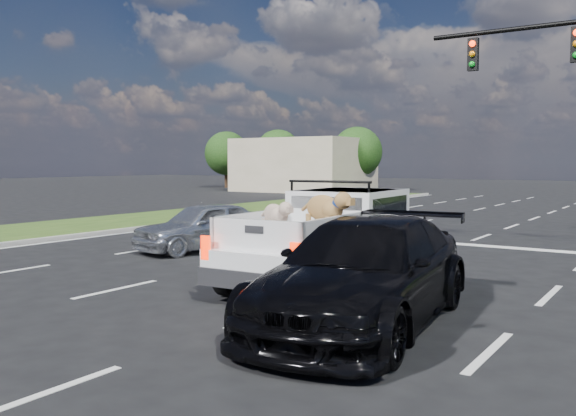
# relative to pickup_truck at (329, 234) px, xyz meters

# --- Properties ---
(ground) EXTENTS (160.00, 160.00, 0.00)m
(ground) POSITION_rel_pickup_truck_xyz_m (-1.20, -3.00, -0.96)
(ground) COLOR black
(ground) RESTS_ON ground
(road_markings) EXTENTS (17.75, 60.00, 0.01)m
(road_markings) POSITION_rel_pickup_truck_xyz_m (-1.20, 3.56, -0.95)
(road_markings) COLOR silver
(road_markings) RESTS_ON ground
(grass_median_left) EXTENTS (5.00, 60.00, 0.10)m
(grass_median_left) POSITION_rel_pickup_truck_xyz_m (-12.70, 3.00, -0.91)
(grass_median_left) COLOR #234114
(grass_median_left) RESTS_ON ground
(curb_left) EXTENTS (0.15, 60.00, 0.14)m
(curb_left) POSITION_rel_pickup_truck_xyz_m (-10.25, 3.00, -0.89)
(curb_left) COLOR #A6A298
(curb_left) RESTS_ON ground
(building_left) EXTENTS (10.00, 8.00, 4.40)m
(building_left) POSITION_rel_pickup_truck_xyz_m (-21.20, 33.00, 1.24)
(building_left) COLOR #C5B497
(building_left) RESTS_ON ground
(tree_far_a) EXTENTS (4.20, 4.20, 5.40)m
(tree_far_a) POSITION_rel_pickup_truck_xyz_m (-31.20, 35.00, 2.33)
(tree_far_a) COLOR #332114
(tree_far_a) RESTS_ON ground
(tree_far_b) EXTENTS (4.20, 4.20, 5.40)m
(tree_far_b) POSITION_rel_pickup_truck_xyz_m (-25.20, 35.00, 2.33)
(tree_far_b) COLOR #332114
(tree_far_b) RESTS_ON ground
(tree_far_c) EXTENTS (4.20, 4.20, 5.40)m
(tree_far_c) POSITION_rel_pickup_truck_xyz_m (-17.20, 35.00, 2.33)
(tree_far_c) COLOR #332114
(tree_far_c) RESTS_ON ground
(pickup_truck) EXTENTS (2.37, 5.59, 2.06)m
(pickup_truck) POSITION_rel_pickup_truck_xyz_m (0.00, 0.00, 0.00)
(pickup_truck) COLOR black
(pickup_truck) RESTS_ON ground
(silver_sedan) EXTENTS (2.61, 4.24, 1.35)m
(silver_sedan) POSITION_rel_pickup_truck_xyz_m (-5.00, 1.87, -0.28)
(silver_sedan) COLOR silver
(silver_sedan) RESTS_ON ground
(black_coupe) EXTENTS (2.82, 5.66, 1.58)m
(black_coupe) POSITION_rel_pickup_truck_xyz_m (2.13, -2.67, -0.17)
(black_coupe) COLOR black
(black_coupe) RESTS_ON ground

